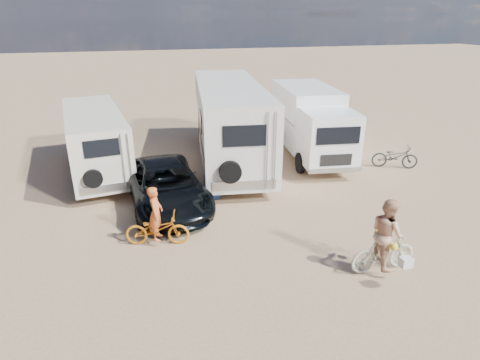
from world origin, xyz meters
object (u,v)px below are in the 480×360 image
object	(u,v)px
bike_man	(157,229)
cooler	(209,192)
box_truck	(311,124)
bike_woman	(384,252)
crate	(268,183)
rider_man	(156,219)
rv_main	(230,124)
bike_parked	(395,157)
dark_suv	(165,185)
rv_left	(96,143)
rider_woman	(386,239)

from	to	relation	value
bike_man	cooler	size ratio (longest dim) A/B	3.02
box_truck	bike_woman	bearing A→B (deg)	-95.28
crate	rider_man	bearing A→B (deg)	-144.90
cooler	crate	distance (m)	2.45
rider_man	crate	bearing A→B (deg)	-41.57
rv_main	bike_man	bearing A→B (deg)	-112.68
bike_woman	bike_parked	distance (m)	8.23
dark_suv	crate	distance (m)	4.04
rv_main	bike_woman	bearing A→B (deg)	-71.34
crate	bike_man	bearing A→B (deg)	-144.90
rv_left	crate	xyz separation A→B (m)	(6.38, -3.24, -1.16)
dark_suv	bike_woman	distance (m)	7.45
rider_woman	cooler	distance (m)	6.60
bike_man	bike_woman	distance (m)	6.26
rv_left	box_truck	world-z (taller)	box_truck
bike_parked	bike_woman	bearing A→B (deg)	168.01
rider_man	cooler	xyz separation A→B (m)	(2.06, 2.67, -0.57)
rv_left	bike_man	size ratio (longest dim) A/B	3.59
dark_suv	cooler	distance (m)	1.64
rv_left	bike_woman	xyz separation A→B (m)	(7.46, -9.27, -0.78)
bike_man	rider_man	size ratio (longest dim) A/B	1.13
rider_man	crate	size ratio (longest dim) A/B	3.98
bike_parked	cooler	size ratio (longest dim) A/B	3.15
rv_left	bike_man	xyz separation A→B (m)	(1.91, -6.38, -0.84)
bike_woman	bike_parked	xyz separation A→B (m)	(4.94, 6.58, -0.04)
bike_woman	cooler	bearing A→B (deg)	32.27
bike_man	bike_parked	size ratio (longest dim) A/B	0.96
rider_man	rider_woman	bearing A→B (deg)	-104.12
bike_woman	rider_man	distance (m)	6.26
rv_main	box_truck	world-z (taller)	rv_main
rv_left	cooler	size ratio (longest dim) A/B	10.81
rv_main	dark_suv	distance (m)	5.11
cooler	rider_man	bearing A→B (deg)	-142.62
rider_man	bike_man	bearing A→B (deg)	0.00
rv_left	rider_woman	xyz separation A→B (m)	(7.46, -9.27, -0.39)
dark_suv	cooler	xyz separation A→B (m)	(1.56, 0.08, -0.49)
bike_parked	box_truck	bearing A→B (deg)	75.49
cooler	rv_left	bearing A→B (deg)	122.00
rider_woman	cooler	size ratio (longest dim) A/B	3.08
bike_woman	crate	bearing A→B (deg)	10.35
rv_main	cooler	distance (m)	4.36
dark_suv	bike_man	world-z (taller)	dark_suv
bike_man	rider_woman	distance (m)	6.27
bike_parked	crate	xyz separation A→B (m)	(-6.02, -0.56, -0.34)
rv_left	bike_woman	world-z (taller)	rv_left
bike_man	cooler	distance (m)	3.38
rv_left	bike_parked	world-z (taller)	rv_left
rv_main	box_truck	size ratio (longest dim) A/B	1.39
bike_man	rider_man	distance (m)	0.33
dark_suv	rider_man	bearing A→B (deg)	-106.57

